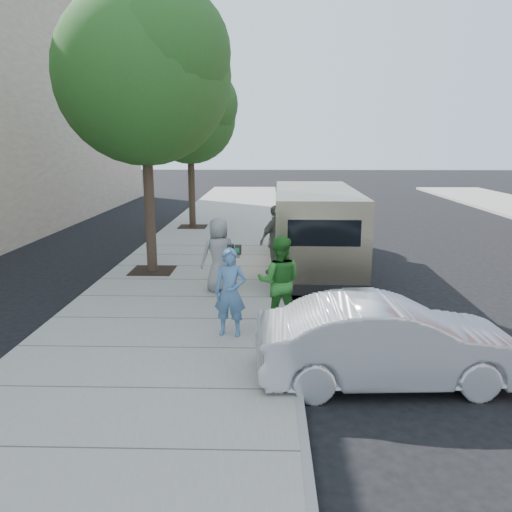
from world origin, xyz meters
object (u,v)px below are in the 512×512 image
Objects in this scene: tree_far at (191,113)px; van at (314,229)px; tree_near at (145,70)px; person_green_shirt at (279,282)px; person_striped_polo at (276,240)px; person_officer at (230,292)px; sedan at (388,342)px; parking_meter at (234,262)px; person_gray_shirt at (219,255)px.

van is at bearing -57.07° from tree_far.
tree_near is 4.19× the size of person_green_shirt.
person_striped_polo is (3.45, -0.25, -4.44)m from tree_near.
sedan is at bearing -23.38° from person_officer.
tree_far is at bearing -106.33° from person_striped_polo.
tree_far is at bearing 90.00° from tree_near.
person_officer is at bearing 38.46° from person_striped_polo.
parking_meter is at bearing 31.91° from person_striped_polo.
van is 3.66× the size of person_green_shirt.
parking_meter is at bearing -51.61° from tree_near.
sedan is at bearing -69.86° from tree_far.
tree_near is at bearing 146.22° from parking_meter.
person_striped_polo reaches higher than person_gray_shirt.
sedan is 2.28× the size of person_green_shirt.
person_striped_polo is (1.41, 1.63, 0.06)m from person_gray_shirt.
tree_far is 13.22m from person_officer.
sedan is 2.68m from person_green_shirt.
tree_near is 7.09m from person_green_shirt.
person_green_shirt is 2.76m from person_gray_shirt.
person_officer is at bearing 33.75° from person_green_shirt.
van is (4.56, 0.57, -4.27)m from tree_near.
parking_meter is 0.74× the size of person_striped_polo.
van reaches higher than sedan.
tree_far is 10.43m from person_gray_shirt.
parking_meter is 1.45m from person_green_shirt.
person_gray_shirt is at bearing 31.30° from sedan.
person_striped_polo is at bearing -85.59° from person_green_shirt.
van reaches higher than person_officer.
van reaches higher than person_green_shirt.
person_green_shirt is 4.01m from person_striped_polo.
parking_meter reaches higher than sedan.
person_green_shirt is (-1.10, -4.83, -0.23)m from van.
parking_meter is (2.51, -10.76, -3.71)m from tree_far.
van is at bearing -98.46° from person_green_shirt.
person_gray_shirt reaches higher than parking_meter.
van is at bearing 1.30° from sedan.
person_striped_polo is at bearing 89.81° from parking_meter.
parking_meter is at bearing 84.41° from person_gray_shirt.
person_green_shirt is at bearing 49.93° from person_striped_polo.
person_gray_shirt is 2.16m from person_striped_polo.
person_striped_polo is (-1.66, 6.08, 0.43)m from sedan.
person_green_shirt is at bearing -73.76° from tree_far.
parking_meter is 0.22× the size of van.
person_striped_polo is (0.95, 2.91, -0.07)m from parking_meter.
tree_near reaches higher than van.
person_officer is 0.87× the size of person_striped_polo.
sedan is at bearing -32.77° from parking_meter.
tree_near reaches higher than person_officer.
person_green_shirt is (3.45, -11.86, -3.84)m from tree_far.
person_green_shirt is (3.45, -4.26, -4.50)m from tree_near.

